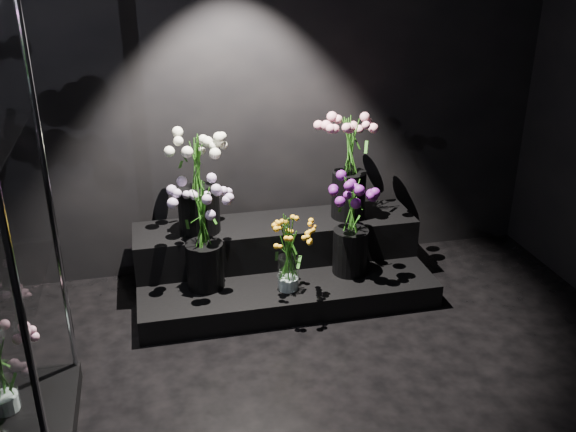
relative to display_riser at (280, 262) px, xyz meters
name	(u,v)px	position (x,y,z in m)	size (l,w,h in m)	color
wall_back	(272,79)	(0.04, 0.40, 1.22)	(4.00, 4.00, 0.00)	black
display_riser	(280,262)	(0.00, 0.00, 0.00)	(1.99, 0.89, 0.44)	black
bouquet_orange_bells	(288,254)	(-0.02, -0.35, 0.24)	(0.27, 0.27, 0.51)	white
bouquet_lilac	(203,230)	(-0.54, -0.18, 0.39)	(0.44, 0.44, 0.72)	black
bouquet_purple	(352,222)	(0.45, -0.21, 0.36)	(0.36, 0.36, 0.69)	black
bouquet_cream_roses	(197,178)	(-0.54, 0.10, 0.65)	(0.48, 0.48, 0.69)	black
bouquet_pink_roses	(350,159)	(0.53, 0.11, 0.70)	(0.41, 0.41, 0.74)	black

